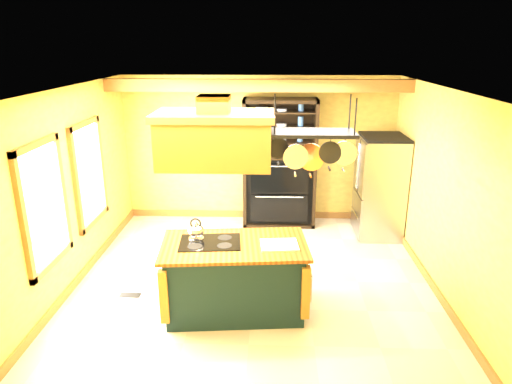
# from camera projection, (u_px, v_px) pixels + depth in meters

# --- Properties ---
(floor) EXTENTS (5.00, 5.00, 0.00)m
(floor) POSITION_uv_depth(u_px,v_px,m) (254.00, 280.00, 6.56)
(floor) COLOR beige
(floor) RESTS_ON ground
(ceiling) EXTENTS (5.00, 5.00, 0.00)m
(ceiling) POSITION_uv_depth(u_px,v_px,m) (253.00, 89.00, 5.71)
(ceiling) COLOR white
(ceiling) RESTS_ON wall_back
(wall_back) EXTENTS (5.00, 0.02, 2.70)m
(wall_back) POSITION_uv_depth(u_px,v_px,m) (259.00, 149.00, 8.51)
(wall_back) COLOR #E0BE51
(wall_back) RESTS_ON floor
(wall_front) EXTENTS (5.00, 0.02, 2.70)m
(wall_front) POSITION_uv_depth(u_px,v_px,m) (241.00, 285.00, 3.76)
(wall_front) COLOR #E0BE51
(wall_front) RESTS_ON floor
(wall_left) EXTENTS (0.02, 5.00, 2.70)m
(wall_left) POSITION_uv_depth(u_px,v_px,m) (71.00, 189.00, 6.22)
(wall_left) COLOR #E0BE51
(wall_left) RESTS_ON floor
(wall_right) EXTENTS (0.02, 5.00, 2.70)m
(wall_right) POSITION_uv_depth(u_px,v_px,m) (441.00, 193.00, 6.05)
(wall_right) COLOR #E0BE51
(wall_right) RESTS_ON floor
(ceiling_beam) EXTENTS (5.00, 0.15, 0.20)m
(ceiling_beam) POSITION_uv_depth(u_px,v_px,m) (258.00, 85.00, 7.36)
(ceiling_beam) COLOR olive
(ceiling_beam) RESTS_ON ceiling
(window_near) EXTENTS (0.06, 1.06, 1.56)m
(window_near) POSITION_uv_depth(u_px,v_px,m) (45.00, 205.00, 5.44)
(window_near) COLOR olive
(window_near) RESTS_ON wall_left
(window_far) EXTENTS (0.06, 1.06, 1.56)m
(window_far) POSITION_uv_depth(u_px,v_px,m) (90.00, 173.00, 6.77)
(window_far) COLOR olive
(window_far) RESTS_ON wall_left
(kitchen_island) EXTENTS (1.86, 1.14, 1.11)m
(kitchen_island) POSITION_uv_depth(u_px,v_px,m) (235.00, 277.00, 5.69)
(kitchen_island) COLOR #12282A
(kitchen_island) RESTS_ON floor
(range_hood) EXTENTS (1.35, 0.76, 0.80)m
(range_hood) POSITION_uv_depth(u_px,v_px,m) (215.00, 137.00, 5.14)
(range_hood) COLOR #AB792A
(range_hood) RESTS_ON ceiling
(pot_rack) EXTENTS (1.03, 0.48, 0.87)m
(pot_rack) POSITION_uv_depth(u_px,v_px,m) (313.00, 142.00, 5.13)
(pot_rack) COLOR black
(pot_rack) RESTS_ON ceiling
(refrigerator) EXTENTS (0.75, 0.88, 1.73)m
(refrigerator) POSITION_uv_depth(u_px,v_px,m) (379.00, 189.00, 7.89)
(refrigerator) COLOR #999BA2
(refrigerator) RESTS_ON floor
(hutch) EXTENTS (1.31, 0.60, 2.32)m
(hutch) POSITION_uv_depth(u_px,v_px,m) (279.00, 177.00, 8.40)
(hutch) COLOR black
(hutch) RESTS_ON floor
(floor_register) EXTENTS (0.28, 0.13, 0.01)m
(floor_register) POSITION_uv_depth(u_px,v_px,m) (130.00, 295.00, 6.16)
(floor_register) COLOR black
(floor_register) RESTS_ON floor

